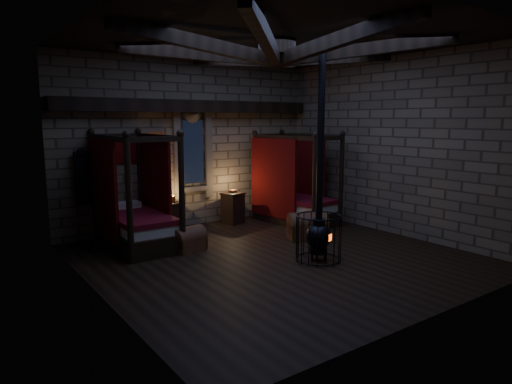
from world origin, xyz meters
TOP-DOWN VIEW (x-y plane):
  - room at (-0.00, 0.09)m, footprint 7.02×7.02m
  - bed_left at (-1.97, 2.45)m, footprint 1.24×2.32m
  - bed_right at (2.34, 2.22)m, footprint 1.44×2.35m
  - trunk_left at (-1.23, 1.40)m, footprint 0.79×0.61m
  - trunk_right at (1.45, 0.68)m, footprint 1.00×0.85m
  - nightstand_left at (-0.73, 3.13)m, footprint 0.50×0.49m
  - nightstand_right at (0.92, 3.01)m, footprint 0.62×0.60m
  - stove at (0.52, -0.68)m, footprint 0.88×0.88m

SIDE VIEW (x-z plane):
  - trunk_left at x=-1.23m, z-range -0.03..0.49m
  - trunk_right at x=1.45m, z-range -0.04..0.60m
  - nightstand_left at x=-0.73m, z-range -0.07..0.81m
  - nightstand_right at x=0.92m, z-range -0.03..0.87m
  - bed_right at x=2.34m, z-range -0.59..1.74m
  - stove at x=0.52m, z-range -1.45..2.60m
  - bed_left at x=-1.97m, z-range -0.61..1.80m
  - room at x=0.00m, z-range 1.60..5.89m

